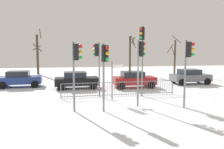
{
  "coord_description": "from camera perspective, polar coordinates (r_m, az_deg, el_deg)",
  "views": [
    {
      "loc": [
        -3.33,
        -13.49,
        3.51
      ],
      "look_at": [
        -0.49,
        3.15,
        1.59
      ],
      "focal_mm": 36.35,
      "sensor_mm": 36.0,
      "label": 1
    }
  ],
  "objects": [
    {
      "name": "ground_plane",
      "position": [
        14.33,
        4.08,
        -7.7
      ],
      "size": [
        60.0,
        60.0,
        0.0
      ],
      "primitive_type": "plane",
      "color": "white"
    },
    {
      "name": "traffic_light_foreground_right",
      "position": [
        16.57,
        7.56,
        7.27
      ],
      "size": [
        0.44,
        0.49,
        5.14
      ],
      "rotation": [
        0.0,
        0.0,
        2.52
      ],
      "color": "slate",
      "rests_on": "ground"
    },
    {
      "name": "pedestrian_guard_railing",
      "position": [
        16.84,
        1.85,
        -3.61
      ],
      "size": [
        8.56,
        0.35,
        1.07
      ],
      "rotation": [
        0.0,
        0.0,
        0.03
      ],
      "color": "slate",
      "rests_on": "ground"
    },
    {
      "name": "direction_sign_post",
      "position": [
        15.63,
        0.27,
        -0.86
      ],
      "size": [
        0.79,
        0.16,
        2.67
      ],
      "rotation": [
        0.0,
        0.0,
        -0.13
      ],
      "color": "slate",
      "rests_on": "ground"
    },
    {
      "name": "traffic_light_rear_right",
      "position": [
        13.81,
        7.13,
        4.19
      ],
      "size": [
        0.55,
        0.37,
        4.04
      ],
      "rotation": [
        0.0,
        0.0,
        5.04
      ],
      "color": "slate",
      "rests_on": "ground"
    },
    {
      "name": "bare_tree_left",
      "position": [
        32.22,
        15.48,
        4.49
      ],
      "size": [
        1.58,
        1.83,
        5.27
      ],
      "color": "#473828",
      "rests_on": "ground"
    },
    {
      "name": "bare_tree_right",
      "position": [
        31.23,
        4.64,
        5.2
      ],
      "size": [
        1.04,
        1.54,
        5.24
      ],
      "color": "#473828",
      "rests_on": "ground"
    },
    {
      "name": "car_blue_far",
      "position": [
        22.55,
        -22.2,
        -0.98
      ],
      "size": [
        3.89,
        2.11,
        1.47
      ],
      "rotation": [
        0.0,
        0.0,
        0.06
      ],
      "color": "navy",
      "rests_on": "ground"
    },
    {
      "name": "car_grey_mid",
      "position": [
        23.95,
        19.05,
        -0.44
      ],
      "size": [
        3.83,
        1.97,
        1.47
      ],
      "rotation": [
        0.0,
        0.0,
        0.02
      ],
      "color": "slate",
      "rests_on": "ground"
    },
    {
      "name": "bare_tree_centre",
      "position": [
        32.98,
        -18.21,
        5.05
      ],
      "size": [
        1.47,
        1.5,
        6.18
      ],
      "color": "#473828",
      "rests_on": "ground"
    },
    {
      "name": "traffic_light_mid_right",
      "position": [
        12.61,
        -9.0,
        3.41
      ],
      "size": [
        0.56,
        0.37,
        3.89
      ],
      "rotation": [
        0.0,
        0.0,
        4.44
      ],
      "color": "slate",
      "rests_on": "ground"
    },
    {
      "name": "car_black_trailing",
      "position": [
        20.35,
        -8.95,
        -1.33
      ],
      "size": [
        3.87,
        2.06,
        1.47
      ],
      "rotation": [
        0.0,
        0.0,
        0.04
      ],
      "color": "black",
      "rests_on": "ground"
    },
    {
      "name": "traffic_light_mid_left",
      "position": [
        12.36,
        -1.8,
        3.16
      ],
      "size": [
        0.38,
        0.54,
        3.81
      ],
      "rotation": [
        0.0,
        0.0,
        3.53
      ],
      "color": "slate",
      "rests_on": "ground"
    },
    {
      "name": "traffic_light_foreground_left",
      "position": [
        14.0,
        18.62,
        3.85
      ],
      "size": [
        0.46,
        0.47,
        4.02
      ],
      "rotation": [
        0.0,
        0.0,
        3.88
      ],
      "color": "slate",
      "rests_on": "ground"
    },
    {
      "name": "car_red_near",
      "position": [
        20.63,
        5.47,
        -1.18
      ],
      "size": [
        3.83,
        1.97,
        1.47
      ],
      "rotation": [
        0.0,
        0.0,
        0.02
      ],
      "color": "maroon",
      "rests_on": "ground"
    },
    {
      "name": "traffic_light_rear_left",
      "position": [
        16.55,
        -3.7,
        4.42
      ],
      "size": [
        0.5,
        0.43,
        3.97
      ],
      "rotation": [
        0.0,
        0.0,
        0.99
      ],
      "color": "slate",
      "rests_on": "ground"
    }
  ]
}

